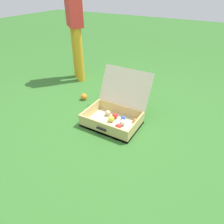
% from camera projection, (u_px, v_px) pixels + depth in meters
% --- Properties ---
extents(ground_plane, '(16.00, 16.00, 0.00)m').
position_uv_depth(ground_plane, '(104.00, 126.00, 2.29)').
color(ground_plane, '#336B28').
extents(open_suitcase, '(0.60, 0.64, 0.54)m').
position_uv_depth(open_suitcase, '(116.00, 112.00, 2.30)').
color(open_suitcase, beige).
rests_on(open_suitcase, ground).
extents(stray_ball_on_grass, '(0.09, 0.09, 0.09)m').
position_uv_depth(stray_ball_on_grass, '(84.00, 97.00, 2.77)').
color(stray_ball_on_grass, orange).
rests_on(stray_ball_on_grass, ground).
extents(bystander_person, '(0.36, 0.34, 1.57)m').
position_uv_depth(bystander_person, '(74.00, 19.00, 2.91)').
color(bystander_person, gold).
rests_on(bystander_person, ground).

